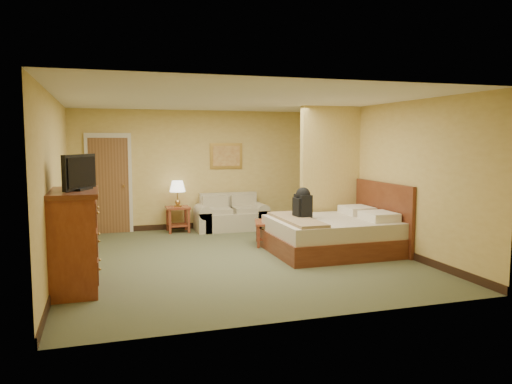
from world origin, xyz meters
name	(u,v)px	position (x,y,z in m)	size (l,w,h in m)	color
floor	(236,258)	(0.00, 0.00, 0.00)	(6.00, 6.00, 0.00)	#4D5134
ceiling	(235,100)	(0.00, 0.00, 2.60)	(6.00, 6.00, 0.00)	white
back_wall	(200,170)	(0.00, 3.00, 1.30)	(5.50, 0.02, 2.60)	tan
left_wall	(56,185)	(-2.75, 0.00, 1.30)	(0.02, 6.00, 2.60)	tan
right_wall	(383,176)	(2.75, 0.00, 1.30)	(0.02, 6.00, 2.60)	tan
partition	(330,174)	(2.15, 0.93, 1.30)	(1.20, 0.15, 2.60)	tan
door	(109,184)	(-1.95, 2.96, 1.03)	(0.94, 0.16, 2.10)	beige
baseboard	(201,225)	(0.00, 2.99, 0.06)	(5.50, 0.02, 0.12)	black
loveseat	(231,218)	(0.58, 2.57, 0.26)	(1.56, 0.73, 0.79)	tan
side_table	(178,215)	(-0.57, 2.65, 0.36)	(0.49, 0.49, 0.54)	maroon
table_lamp	(177,187)	(-0.57, 2.65, 0.96)	(0.34, 0.34, 0.55)	#A87D3D
coffee_table	(274,228)	(0.95, 0.81, 0.32)	(0.85, 0.85, 0.44)	maroon
wall_picture	(226,156)	(0.58, 2.97, 1.60)	(0.73, 0.04, 0.57)	#B78E3F
dresser	(74,240)	(-2.48, -1.07, 0.66)	(0.65, 1.23, 1.31)	maroon
tv	(79,173)	(-2.38, -1.07, 1.53)	(0.39, 0.70, 0.46)	black
bed	(337,233)	(1.81, -0.10, 0.33)	(2.19, 1.86, 1.20)	#552313
backpack	(303,202)	(1.23, 0.07, 0.88)	(0.25, 0.33, 0.55)	black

